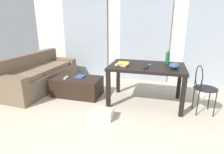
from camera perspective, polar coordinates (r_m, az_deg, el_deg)
ground_plane at (r=3.32m, az=5.79°, el=-10.53°), size 7.23×7.23×0.00m
wall_back at (r=4.83m, az=10.21°, el=14.76°), size 6.21×0.10×2.70m
curtains at (r=4.76m, az=10.01°, el=12.83°), size 4.41×0.03×2.38m
couch at (r=4.58m, az=-21.76°, el=0.38°), size 0.90×1.98×0.80m
coffee_table at (r=3.97m, az=-10.62°, el=-2.87°), size 0.99×0.58×0.39m
craft_table at (r=3.47m, az=10.67°, el=2.07°), size 1.36×0.88×0.74m
wire_chair at (r=3.42m, az=26.17°, el=-2.00°), size 0.38×0.39×0.83m
bottle_near at (r=3.66m, az=16.87°, el=5.68°), size 0.08×0.08×0.25m
bowl at (r=3.31m, az=18.74°, el=3.31°), size 0.17×0.17×0.10m
book_stack at (r=3.42m, az=3.34°, el=4.12°), size 0.25×0.27×0.04m
tv_remote_on_table at (r=3.23m, az=10.56°, el=2.82°), size 0.09×0.16×0.02m
scissors at (r=3.49m, az=11.02°, el=3.76°), size 0.10×0.09×0.00m
tv_remote_primary at (r=3.92m, az=-14.01°, el=-0.20°), size 0.07×0.18×0.03m
magazine at (r=3.94m, az=-9.71°, el=0.16°), size 0.19×0.24×0.02m
shoebox at (r=3.06m, az=-2.96°, el=-11.31°), size 0.34×0.24×0.16m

